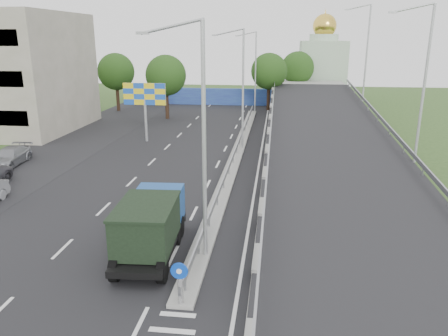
% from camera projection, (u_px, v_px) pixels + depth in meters
% --- Properties ---
extents(road_surface, '(26.00, 90.00, 0.04)m').
position_uv_depth(road_surface, '(193.00, 167.00, 33.34)').
color(road_surface, black).
rests_on(road_surface, ground).
extents(parking_strip, '(8.00, 90.00, 0.05)m').
position_uv_depth(parking_strip, '(33.00, 162.00, 34.86)').
color(parking_strip, black).
rests_on(parking_strip, ground).
extents(median, '(1.00, 44.00, 0.20)m').
position_uv_depth(median, '(237.00, 154.00, 36.76)').
color(median, gray).
rests_on(median, ground).
extents(overpass_ramp, '(10.00, 50.00, 3.50)m').
position_uv_depth(overpass_ramp, '(329.00, 137.00, 35.41)').
color(overpass_ramp, gray).
rests_on(overpass_ramp, ground).
extents(median_guardrail, '(0.09, 44.00, 0.71)m').
position_uv_depth(median_guardrail, '(237.00, 146.00, 36.58)').
color(median_guardrail, gray).
rests_on(median_guardrail, median).
extents(sign_bollard, '(0.64, 0.23, 1.67)m').
position_uv_depth(sign_bollard, '(180.00, 283.00, 15.75)').
color(sign_bollard, black).
rests_on(sign_bollard, median).
extents(lamp_post_near, '(2.74, 0.18, 10.08)m').
position_uv_depth(lamp_post_near, '(199.00, 132.00, 18.00)').
color(lamp_post_near, '#B2B5B7').
rests_on(lamp_post_near, median).
extents(lamp_post_mid, '(2.74, 0.18, 10.08)m').
position_uv_depth(lamp_post_mid, '(241.00, 83.00, 37.01)').
color(lamp_post_mid, '#B2B5B7').
rests_on(lamp_post_mid, median).
extents(lamp_post_far, '(2.74, 0.18, 10.08)m').
position_uv_depth(lamp_post_far, '(254.00, 67.00, 56.02)').
color(lamp_post_far, '#B2B5B7').
rests_on(lamp_post_far, median).
extents(blue_wall, '(30.00, 0.50, 2.40)m').
position_uv_depth(blue_wall, '(228.00, 97.00, 63.53)').
color(blue_wall, '#293297').
rests_on(blue_wall, ground).
extents(church, '(7.00, 7.00, 13.80)m').
position_uv_depth(church, '(322.00, 65.00, 68.31)').
color(church, '#B2CCAD').
rests_on(church, ground).
extents(billboard, '(4.00, 0.24, 5.50)m').
position_uv_depth(billboard, '(145.00, 97.00, 40.44)').
color(billboard, '#B2B5B7').
rests_on(billboard, ground).
extents(tree_left_mid, '(4.80, 4.80, 7.60)m').
position_uv_depth(tree_left_mid, '(166.00, 76.00, 51.68)').
color(tree_left_mid, black).
rests_on(tree_left_mid, ground).
extents(tree_median_far, '(4.80, 4.80, 7.60)m').
position_uv_depth(tree_median_far, '(269.00, 71.00, 57.88)').
color(tree_median_far, black).
rests_on(tree_median_far, ground).
extents(tree_left_far, '(4.80, 4.80, 7.60)m').
position_uv_depth(tree_left_far, '(116.00, 72.00, 57.37)').
color(tree_left_far, black).
rests_on(tree_left_far, ground).
extents(tree_ramp_far, '(4.80, 4.80, 7.60)m').
position_uv_depth(tree_ramp_far, '(298.00, 68.00, 64.07)').
color(tree_ramp_far, black).
rests_on(tree_ramp_far, ground).
extents(dump_truck, '(2.64, 6.28, 2.72)m').
position_uv_depth(dump_truck, '(151.00, 223.00, 19.65)').
color(dump_truck, black).
rests_on(dump_truck, ground).
extents(parked_car_d, '(2.25, 4.82, 1.36)m').
position_uv_depth(parked_car_d, '(9.00, 157.00, 33.72)').
color(parked_car_d, gray).
rests_on(parked_car_d, ground).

